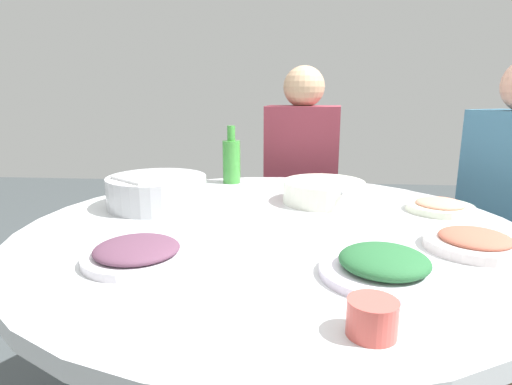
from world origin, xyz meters
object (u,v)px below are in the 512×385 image
stool_for_diner_right (299,266)px  soup_bowl (324,192)px  stool_for_diner_left (497,322)px  green_bottle (232,160)px  dish_greens (384,265)px  rice_bowl (157,191)px  dish_eggplant (137,252)px  diner_right (302,162)px  round_dining_table (272,250)px  dish_shrimp (440,206)px  dish_tofu_braise (475,242)px  tea_cup_far (167,180)px  tea_cup_near (372,318)px

stool_for_diner_right → soup_bowl: bearing=-175.0°
stool_for_diner_left → green_bottle: bearing=85.5°
dish_greens → green_bottle: size_ratio=1.11×
stool_for_diner_right → rice_bowl: bearing=148.3°
soup_bowl → dish_greens: bearing=-172.1°
dish_greens → green_bottle: bearing=26.4°
soup_bowl → dish_eggplant: 0.68m
rice_bowl → soup_bowl: 0.53m
green_bottle → diner_right: (0.38, -0.28, -0.06)m
stool_for_diner_left → round_dining_table: bearing=118.4°
dish_greens → dish_shrimp: size_ratio=1.27×
round_dining_table → dish_eggplant: bearing=134.8°
round_dining_table → soup_bowl: 0.32m
dish_tofu_braise → dish_shrimp: (0.32, -0.03, -0.00)m
soup_bowl → dish_shrimp: (-0.08, -0.34, -0.02)m
green_bottle → tea_cup_far: (-0.13, 0.22, -0.06)m
dish_greens → tea_cup_near: 0.22m
soup_bowl → green_bottle: green_bottle is taller
round_dining_table → stool_for_diner_left: (0.46, -0.85, -0.44)m
round_dining_table → stool_for_diner_left: bearing=-61.6°
dish_eggplant → rice_bowl: bearing=12.4°
dish_greens → diner_right: size_ratio=0.33×
dish_tofu_braise → tea_cup_far: size_ratio=3.37×
round_dining_table → tea_cup_near: size_ratio=17.65×
dish_eggplant → tea_cup_near: bearing=-118.7°
rice_bowl → soup_bowl: (0.10, -0.52, -0.02)m
dish_greens → tea_cup_far: bearing=42.0°
tea_cup_near → tea_cup_far: bearing=32.3°
tea_cup_far → diner_right: (0.51, -0.51, -0.01)m
dish_greens → stool_for_diner_left: size_ratio=0.57×
tea_cup_near → dish_greens: bearing=-15.7°
round_dining_table → dish_tofu_braise: bearing=-106.3°
stool_for_diner_left → dish_eggplant: bearing=123.1°
rice_bowl → stool_for_diner_left: bearing=-76.6°
soup_bowl → stool_for_diner_right: bearing=5.0°
stool_for_diner_left → soup_bowl: bearing=105.6°
dish_greens → tea_cup_far: size_ratio=3.77×
rice_bowl → stool_for_diner_right: rice_bowl is taller
tea_cup_near → round_dining_table: bearing=18.4°
soup_bowl → stool_for_diner_left: bearing=-74.4°
dish_greens → stool_for_diner_left: 1.12m
dish_shrimp → stool_for_diner_right: (0.74, 0.40, -0.53)m
dish_eggplant → stool_for_diner_right: dish_eggplant is taller
green_bottle → diner_right: size_ratio=0.29×
dish_eggplant → dish_tofu_braise: dish_eggplant is taller
tea_cup_far → rice_bowl: bearing=-170.1°
dish_shrimp → green_bottle: bearing=62.6°
dish_tofu_braise → tea_cup_far: 1.04m
dish_greens → tea_cup_far: tea_cup_far is taller
soup_bowl → stool_for_diner_left: size_ratio=0.63×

